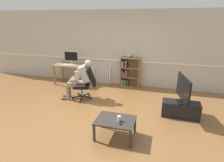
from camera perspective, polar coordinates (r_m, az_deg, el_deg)
ground_plane at (r=4.86m, az=-4.57°, el=-10.81°), size 18.00×18.00×0.00m
back_wall at (r=6.85m, az=3.03°, el=9.93°), size 12.00×0.13×2.70m
computer_desk at (r=7.20m, az=-12.75°, el=4.21°), size 1.14×0.67×0.76m
imac_monitor at (r=7.17m, az=-12.45°, el=7.34°), size 0.58×0.14×0.47m
keyboard at (r=7.05m, az=-13.34°, el=4.88°), size 0.43×0.12×0.02m
computer_mouse at (r=6.95m, az=-11.42°, el=4.87°), size 0.06×0.10×0.03m
bookshelf at (r=6.76m, az=5.19°, el=2.83°), size 0.69×0.29×1.16m
radiator at (r=7.21m, az=-3.68°, el=1.93°), size 0.86×0.08×0.63m
office_chair at (r=5.74m, az=-7.97°, el=-0.45°), size 0.78×0.65×0.98m
person_seated at (r=5.73m, az=-9.84°, el=0.77°), size 0.98×0.55×1.23m
tv_stand at (r=5.06m, az=20.36°, el=-8.19°), size 0.92×0.36×0.40m
tv_screen at (r=4.85m, az=21.11°, el=-2.34°), size 0.26×0.96×0.67m
coffee_table at (r=3.92m, az=1.05°, el=-12.44°), size 0.81×0.59×0.41m
drinking_glass at (r=3.82m, az=2.17°, el=-11.50°), size 0.08×0.08×0.12m
spare_remote at (r=3.79m, az=2.69°, el=-12.67°), size 0.07×0.15×0.02m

